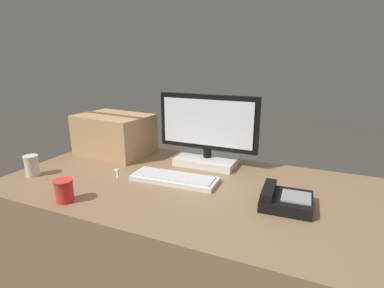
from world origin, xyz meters
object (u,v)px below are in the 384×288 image
at_px(paper_cup_left, 32,165).
at_px(monitor, 207,136).
at_px(keyboard, 174,178).
at_px(cardboard_box, 114,134).
at_px(paper_cup_right, 64,191).
at_px(desk_phone, 284,200).
at_px(spoon, 117,172).

bearing_deg(paper_cup_left, monitor, 34.73).
height_order(keyboard, paper_cup_left, paper_cup_left).
bearing_deg(keyboard, paper_cup_left, -164.37).
relative_size(paper_cup_left, cardboard_box, 0.23).
distance_m(paper_cup_right, cardboard_box, 0.66).
xyz_separation_m(keyboard, desk_phone, (0.52, -0.05, 0.01)).
height_order(monitor, paper_cup_right, monitor).
xyz_separation_m(monitor, cardboard_box, (-0.59, -0.05, -0.04)).
bearing_deg(keyboard, cardboard_box, 152.88).
bearing_deg(spoon, cardboard_box, -1.40).
xyz_separation_m(keyboard, paper_cup_right, (-0.32, -0.37, 0.03)).
relative_size(paper_cup_left, spoon, 0.81).
distance_m(desk_phone, spoon, 0.85).
xyz_separation_m(paper_cup_left, spoon, (0.36, 0.21, -0.05)).
distance_m(keyboard, paper_cup_left, 0.72).
height_order(monitor, cardboard_box, monitor).
bearing_deg(desk_phone, monitor, 140.93).
height_order(paper_cup_right, cardboard_box, cardboard_box).
bearing_deg(paper_cup_right, spoon, 91.96).
bearing_deg(paper_cup_right, paper_cup_left, 158.15).
relative_size(desk_phone, spoon, 1.57).
bearing_deg(cardboard_box, paper_cup_left, -107.97).
xyz_separation_m(spoon, cardboard_box, (-0.21, 0.26, 0.12)).
bearing_deg(paper_cup_right, desk_phone, 21.11).
bearing_deg(paper_cup_right, keyboard, 49.66).
bearing_deg(paper_cup_left, spoon, 30.29).
xyz_separation_m(desk_phone, paper_cup_right, (-0.83, -0.32, 0.02)).
distance_m(monitor, cardboard_box, 0.59).
distance_m(monitor, keyboard, 0.33).
distance_m(paper_cup_left, cardboard_box, 0.50).
height_order(keyboard, paper_cup_right, paper_cup_right).
bearing_deg(spoon, paper_cup_right, 142.27).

